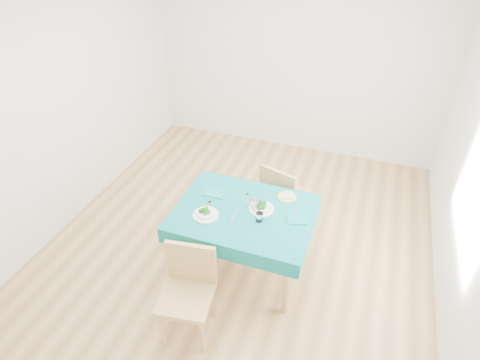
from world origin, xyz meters
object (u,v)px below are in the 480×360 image
(chair_far, at_px, (286,187))
(side_plate, at_px, (287,197))
(chair_near, at_px, (185,290))
(table, at_px, (244,241))
(bowl_far, at_px, (261,206))
(bowl_near, at_px, (206,212))

(chair_far, bearing_deg, side_plate, 120.77)
(chair_near, relative_size, side_plate, 5.84)
(table, relative_size, bowl_far, 5.37)
(table, xyz_separation_m, chair_near, (-0.21, -0.84, 0.15))
(chair_near, relative_size, bowl_far, 4.51)
(chair_far, height_order, side_plate, chair_far)
(bowl_far, bearing_deg, chair_far, 84.44)
(chair_far, relative_size, bowl_far, 4.50)
(table, distance_m, bowl_near, 0.54)
(table, bearing_deg, bowl_far, 29.97)
(table, height_order, chair_near, chair_near)
(chair_far, bearing_deg, chair_near, 92.63)
(chair_near, distance_m, bowl_far, 1.02)
(bowl_near, height_order, side_plate, bowl_near)
(chair_far, xyz_separation_m, bowl_near, (-0.52, -0.96, 0.26))
(table, xyz_separation_m, chair_far, (0.21, 0.79, 0.15))
(side_plate, bearing_deg, table, -133.56)
(chair_far, distance_m, side_plate, 0.52)
(chair_near, height_order, side_plate, chair_near)
(bowl_far, bearing_deg, bowl_near, -150.53)
(chair_near, xyz_separation_m, side_plate, (0.53, 1.17, 0.23))
(table, bearing_deg, chair_near, -104.17)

